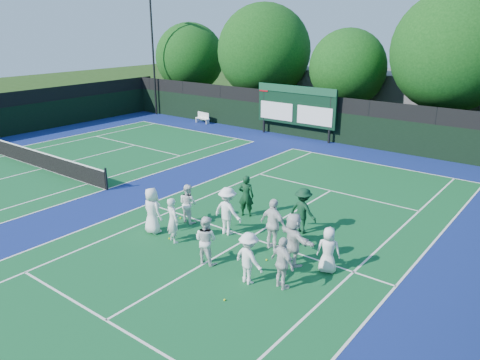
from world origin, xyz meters
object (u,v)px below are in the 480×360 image
Objects in this scene: scoreboard at (296,106)px; coach_left at (246,196)px; bench at (203,117)px; tennis_net at (42,160)px.

coach_left is at bearing -66.50° from scoreboard.
scoreboard is 4.36× the size of bench.
scoreboard reaches higher than bench.
coach_left is (13.94, -12.79, 0.41)m from bench.
tennis_net is at bearing -115.60° from scoreboard.
tennis_net is 6.50× the size of coach_left.
scoreboard reaches higher than tennis_net.
tennis_net is (-6.99, -14.59, -1.70)m from scoreboard.
coach_left is at bearing -42.55° from bench.
coach_left is (5.66, -13.02, -1.32)m from scoreboard.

